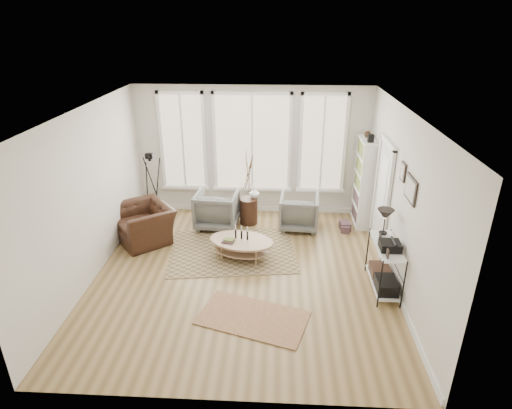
# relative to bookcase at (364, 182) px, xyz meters

# --- Properties ---
(room) EXTENTS (5.50, 5.54, 2.90)m
(room) POSITION_rel_bookcase_xyz_m (-2.42, -2.20, 0.47)
(room) COLOR #987A4B
(room) RESTS_ON ground
(bay_window) EXTENTS (4.14, 0.12, 2.24)m
(bay_window) POSITION_rel_bookcase_xyz_m (-2.44, 0.49, 0.65)
(bay_window) COLOR #D1BA8A
(bay_window) RESTS_ON ground
(door) EXTENTS (0.09, 1.06, 2.22)m
(door) POSITION_rel_bookcase_xyz_m (0.13, -1.08, 0.17)
(door) COLOR silver
(door) RESTS_ON ground
(bookcase) EXTENTS (0.31, 0.85, 2.06)m
(bookcase) POSITION_rel_bookcase_xyz_m (0.00, 0.00, 0.00)
(bookcase) COLOR white
(bookcase) RESTS_ON ground
(low_shelf) EXTENTS (0.38, 1.08, 1.30)m
(low_shelf) POSITION_rel_bookcase_xyz_m (-0.06, -2.52, -0.44)
(low_shelf) COLOR white
(low_shelf) RESTS_ON ground
(wall_art) EXTENTS (0.04, 0.88, 0.44)m
(wall_art) POSITION_rel_bookcase_xyz_m (0.14, -2.49, 0.92)
(wall_art) COLOR black
(wall_art) RESTS_ON ground
(rug_main) EXTENTS (2.61, 2.09, 0.01)m
(rug_main) POSITION_rel_bookcase_xyz_m (-2.71, -1.43, -0.95)
(rug_main) COLOR brown
(rug_main) RESTS_ON ground
(rug_runner) EXTENTS (1.81, 1.34, 0.01)m
(rug_runner) POSITION_rel_bookcase_xyz_m (-2.19, -3.44, -0.94)
(rug_runner) COLOR brown
(rug_runner) RESTS_ON ground
(coffee_table) EXTENTS (1.35, 1.02, 0.56)m
(coffee_table) POSITION_rel_bookcase_xyz_m (-2.52, -1.67, -0.66)
(coffee_table) COLOR #A18060
(coffee_table) RESTS_ON ground
(armchair_left) EXTENTS (0.95, 0.97, 0.82)m
(armchair_left) POSITION_rel_bookcase_xyz_m (-3.14, -0.35, -0.55)
(armchair_left) COLOR slate
(armchair_left) RESTS_ON ground
(armchair_right) EXTENTS (0.86, 0.88, 0.75)m
(armchair_right) POSITION_rel_bookcase_xyz_m (-1.38, -0.33, -0.58)
(armchair_right) COLOR slate
(armchair_right) RESTS_ON ground
(side_table) EXTENTS (0.39, 0.39, 1.64)m
(side_table) POSITION_rel_bookcase_xyz_m (-2.48, -0.17, -0.17)
(side_table) COLOR #351C11
(side_table) RESTS_ON ground
(vase) EXTENTS (0.22, 0.22, 0.22)m
(vase) POSITION_rel_bookcase_xyz_m (-2.36, -0.10, -0.26)
(vase) COLOR silver
(vase) RESTS_ON side_table
(accent_chair) EXTENTS (1.52, 1.50, 0.74)m
(accent_chair) POSITION_rel_bookcase_xyz_m (-4.54, -1.05, -0.58)
(accent_chair) COLOR #351C11
(accent_chair) RESTS_ON ground
(tripod_camera) EXTENTS (0.55, 0.55, 1.57)m
(tripod_camera) POSITION_rel_bookcase_xyz_m (-4.58, -0.14, -0.23)
(tripod_camera) COLOR black
(tripod_camera) RESTS_ON ground
(book_stack_near) EXTENTS (0.24, 0.29, 0.17)m
(book_stack_near) POSITION_rel_bookcase_xyz_m (-0.39, -0.37, -0.87)
(book_stack_near) COLOR brown
(book_stack_near) RESTS_ON ground
(book_stack_far) EXTENTS (0.23, 0.26, 0.15)m
(book_stack_far) POSITION_rel_bookcase_xyz_m (-0.39, -0.47, -0.88)
(book_stack_far) COLOR brown
(book_stack_far) RESTS_ON ground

